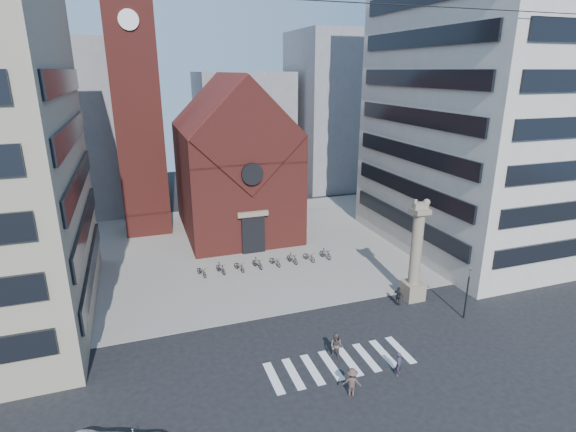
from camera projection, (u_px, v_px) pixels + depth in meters
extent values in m
plane|color=black|center=(315.00, 340.00, 31.85)|extent=(120.00, 120.00, 0.00)
cube|color=gray|center=(249.00, 245.00, 48.92)|extent=(46.00, 30.00, 0.05)
cube|color=maroon|center=(235.00, 180.00, 52.46)|extent=(12.00, 16.00, 12.00)
cube|color=maroon|center=(232.00, 128.00, 50.96)|extent=(12.00, 15.40, 12.00)
cube|color=maroon|center=(250.00, 138.00, 43.45)|extent=(11.76, 0.50, 11.76)
cylinder|color=black|center=(252.00, 174.00, 44.13)|extent=(2.20, 0.30, 2.20)
cube|color=black|center=(253.00, 235.00, 46.37)|extent=(2.40, 0.30, 4.00)
cube|color=gray|center=(253.00, 214.00, 45.61)|extent=(3.20, 0.40, 0.50)
cube|color=maroon|center=(136.00, 101.00, 49.26)|extent=(5.00, 5.00, 30.00)
cylinder|color=white|center=(128.00, 20.00, 44.44)|extent=(2.00, 0.20, 2.00)
cube|color=beige|center=(493.00, 93.00, 45.12)|extent=(18.00, 22.00, 32.00)
cube|color=gray|center=(57.00, 129.00, 58.18)|extent=(16.00, 14.00, 22.00)
cube|color=gray|center=(243.00, 131.00, 71.36)|extent=(14.00, 12.00, 18.00)
cube|color=gray|center=(343.00, 110.00, 72.70)|extent=(16.00, 14.00, 24.00)
cube|color=gray|center=(412.00, 290.00, 37.42)|extent=(1.60, 1.60, 1.50)
cylinder|color=gray|center=(416.00, 249.00, 36.25)|extent=(0.90, 0.90, 6.00)
cube|color=gray|center=(420.00, 211.00, 35.26)|extent=(1.30, 1.30, 0.40)
cube|color=gray|center=(420.00, 206.00, 35.14)|extent=(1.20, 0.50, 0.55)
sphere|color=gray|center=(427.00, 202.00, 35.23)|extent=(0.56, 0.56, 0.56)
cube|color=gray|center=(415.00, 202.00, 34.86)|extent=(0.25, 0.15, 0.35)
cylinder|color=black|center=(466.00, 298.00, 34.13)|extent=(0.12, 0.12, 3.50)
imported|color=black|center=(470.00, 272.00, 33.46)|extent=(0.13, 0.16, 0.80)
imported|color=#322B3B|center=(399.00, 364.00, 27.98)|extent=(0.68, 0.67, 1.58)
imported|color=#4E423F|center=(336.00, 346.00, 29.53)|extent=(1.13, 1.14, 1.86)
imported|color=black|center=(398.00, 296.00, 36.36)|extent=(0.70, 1.01, 1.60)
imported|color=#4F3834|center=(352.00, 382.00, 26.21)|extent=(1.32, 1.09, 1.77)
imported|color=black|center=(202.00, 271.00, 41.49)|extent=(1.17, 1.87, 0.93)
imported|color=black|center=(221.00, 268.00, 42.03)|extent=(1.03, 1.78, 1.03)
imported|color=black|center=(239.00, 266.00, 42.60)|extent=(1.17, 1.87, 0.93)
imported|color=black|center=(257.00, 263.00, 43.13)|extent=(1.03, 1.78, 1.03)
imported|color=black|center=(275.00, 261.00, 43.70)|extent=(1.17, 1.87, 0.93)
imported|color=black|center=(292.00, 258.00, 44.24)|extent=(1.03, 1.78, 1.03)
imported|color=black|center=(309.00, 256.00, 44.81)|extent=(1.17, 1.87, 0.93)
imported|color=black|center=(325.00, 254.00, 45.34)|extent=(1.03, 1.78, 1.03)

